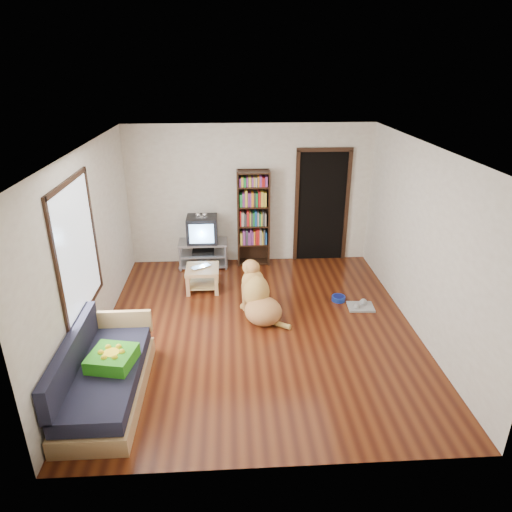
{
  "coord_description": "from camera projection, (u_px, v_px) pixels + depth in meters",
  "views": [
    {
      "loc": [
        -0.38,
        -5.71,
        3.59
      ],
      "look_at": [
        -0.01,
        0.56,
        0.9
      ],
      "focal_mm": 32.0,
      "sensor_mm": 36.0,
      "label": 1
    }
  ],
  "objects": [
    {
      "name": "bookshelf",
      "position": [
        253.0,
        213.0,
        8.43
      ],
      "size": [
        0.6,
        0.3,
        1.8
      ],
      "color": "black",
      "rests_on": "ground"
    },
    {
      "name": "crt_tv",
      "position": [
        202.0,
        229.0,
        8.42
      ],
      "size": [
        0.55,
        0.52,
        0.58
      ],
      "color": "black",
      "rests_on": "tv_stand"
    },
    {
      "name": "window",
      "position": [
        77.0,
        249.0,
        5.5
      ],
      "size": [
        0.03,
        1.46,
        1.7
      ],
      "color": "white",
      "rests_on": "wall_left"
    },
    {
      "name": "coffee_table",
      "position": [
        203.0,
        274.0,
        7.69
      ],
      "size": [
        0.55,
        0.55,
        0.4
      ],
      "color": "tan",
      "rests_on": "ground"
    },
    {
      "name": "green_cushion",
      "position": [
        112.0,
        358.0,
        5.15
      ],
      "size": [
        0.56,
        0.56,
        0.16
      ],
      "primitive_type": "cube",
      "rotation": [
        0.0,
        0.0,
        -0.2
      ],
      "color": "#2A9B1C",
      "rests_on": "sofa"
    },
    {
      "name": "dog",
      "position": [
        258.0,
        298.0,
        6.84
      ],
      "size": [
        0.77,
        0.97,
        0.88
      ],
      "color": "tan",
      "rests_on": "ground"
    },
    {
      "name": "wall_front",
      "position": [
        278.0,
        354.0,
        3.87
      ],
      "size": [
        4.5,
        0.0,
        4.5
      ],
      "primitive_type": "plane",
      "rotation": [
        -1.57,
        0.0,
        0.0
      ],
      "color": "silver",
      "rests_on": "ground"
    },
    {
      "name": "laptop",
      "position": [
        202.0,
        268.0,
        7.61
      ],
      "size": [
        0.39,
        0.36,
        0.03
      ],
      "primitive_type": "imported",
      "rotation": [
        0.0,
        0.0,
        0.58
      ],
      "color": "silver",
      "rests_on": "coffee_table"
    },
    {
      "name": "dog_bowl",
      "position": [
        338.0,
        298.0,
        7.41
      ],
      "size": [
        0.22,
        0.22,
        0.08
      ],
      "primitive_type": "cylinder",
      "color": "navy",
      "rests_on": "ground"
    },
    {
      "name": "wall_right",
      "position": [
        422.0,
        242.0,
        6.28
      ],
      "size": [
        0.0,
        5.0,
        5.0
      ],
      "primitive_type": "plane",
      "rotation": [
        1.57,
        0.0,
        -1.57
      ],
      "color": "silver",
      "rests_on": "ground"
    },
    {
      "name": "sofa",
      "position": [
        103.0,
        378.0,
        5.2
      ],
      "size": [
        0.8,
        1.8,
        0.8
      ],
      "color": "tan",
      "rests_on": "ground"
    },
    {
      "name": "wall_left",
      "position": [
        90.0,
        249.0,
        6.04
      ],
      "size": [
        0.0,
        5.0,
        5.0
      ],
      "primitive_type": "plane",
      "rotation": [
        1.57,
        0.0,
        1.57
      ],
      "color": "silver",
      "rests_on": "ground"
    },
    {
      "name": "ground",
      "position": [
        259.0,
        328.0,
        6.67
      ],
      "size": [
        5.0,
        5.0,
        0.0
      ],
      "primitive_type": "plane",
      "color": "#5A260F",
      "rests_on": "ground"
    },
    {
      "name": "grey_rag",
      "position": [
        361.0,
        307.0,
        7.21
      ],
      "size": [
        0.42,
        0.35,
        0.03
      ],
      "primitive_type": "cube",
      "rotation": [
        0.0,
        0.0,
        -0.07
      ],
      "color": "#989898",
      "rests_on": "ground"
    },
    {
      "name": "doorway",
      "position": [
        322.0,
        204.0,
        8.58
      ],
      "size": [
        1.03,
        0.05,
        2.19
      ],
      "color": "black",
      "rests_on": "wall_back"
    },
    {
      "name": "wall_back",
      "position": [
        250.0,
        195.0,
        8.46
      ],
      "size": [
        4.5,
        0.0,
        4.5
      ],
      "primitive_type": "plane",
      "rotation": [
        1.57,
        0.0,
        0.0
      ],
      "color": "silver",
      "rests_on": "ground"
    },
    {
      "name": "ceiling",
      "position": [
        259.0,
        148.0,
        5.65
      ],
      "size": [
        5.0,
        5.0,
        0.0
      ],
      "primitive_type": "plane",
      "rotation": [
        3.14,
        0.0,
        0.0
      ],
      "color": "white",
      "rests_on": "ground"
    },
    {
      "name": "tv_stand",
      "position": [
        203.0,
        253.0,
        8.58
      ],
      "size": [
        0.9,
        0.45,
        0.5
      ],
      "color": "#99999E",
      "rests_on": "ground"
    }
  ]
}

